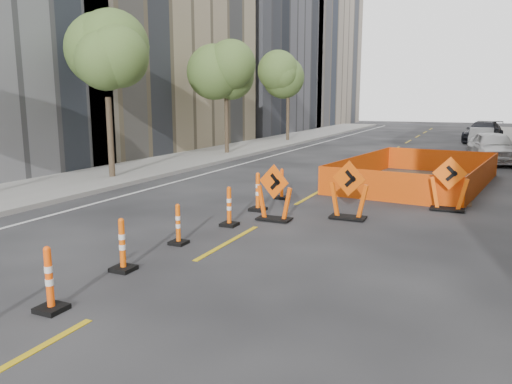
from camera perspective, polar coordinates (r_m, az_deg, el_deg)
The scene contains 20 objects.
ground_plane at distance 8.35m, azimuth -16.16°, elevation -12.59°, with size 140.00×140.00×0.00m, color black.
sidewalk_left at distance 22.90m, azimuth -14.00°, elevation 2.36°, with size 4.00×90.00×0.15m, color gray.
bld_left_d at distance 50.25m, azimuth -1.94°, elevation 14.89°, with size 12.00×16.00×14.00m, color #4C4C51.
bld_left_e at distance 65.58m, azimuth 4.65°, elevation 16.48°, with size 12.00×20.00×20.00m, color gray.
tree_l_b at distance 20.80m, azimuth -16.72°, elevation 13.73°, with size 2.80×2.80×5.95m.
tree_l_c at distance 29.12m, azimuth -3.44°, elevation 13.12°, with size 2.80×2.80×5.95m.
tree_l_d at distance 38.26m, azimuth 3.70°, elevation 12.51°, with size 2.80×2.80×5.95m.
channelizer_2 at distance 8.35m, azimuth -22.56°, elevation -9.16°, with size 0.41×0.41×1.04m, color #FA4F0A, non-canonical shape.
channelizer_3 at distance 9.81m, azimuth -15.04°, elevation -5.83°, with size 0.41×0.41×1.03m, color #E35309, non-canonical shape.
channelizer_4 at distance 11.33m, azimuth -8.89°, elevation -3.64°, with size 0.37×0.37×0.93m, color #E95809, non-canonical shape.
channelizer_5 at distance 12.81m, azimuth -3.09°, elevation -1.65°, with size 0.41×0.41×1.03m, color #EA5509, non-canonical shape.
channelizer_6 at distance 14.54m, azimuth 0.21°, elevation 0.04°, with size 0.45×0.45×1.13m, color #F55A0A, non-canonical shape.
channelizer_7 at distance 16.31m, azimuth 2.96°, elevation 0.96°, with size 0.40×0.40×1.01m, color #F34E0A, non-canonical shape.
chevron_sign_left at distance 13.32m, azimuth 2.11°, elevation -0.08°, with size 1.02×0.61×1.53m, color #EE540A, non-canonical shape.
chevron_sign_center at distance 13.71m, azimuth 10.55°, elevation 0.22°, with size 1.07×0.64×1.61m, color #D84E09, non-canonical shape.
chevron_sign_right at distance 15.54m, azimuth 21.20°, elevation 0.87°, with size 1.06×0.64×1.60m, color #FF5B0A, non-canonical shape.
safety_fence at distance 20.10m, azimuth 17.98°, elevation 2.25°, with size 4.64×7.90×0.99m, color #DE4B0B, non-canonical shape.
parked_car_near at distance 28.22m, azimuth 25.45°, elevation 4.64°, with size 1.90×4.72×1.61m, color silver.
parked_car_mid at distance 35.86m, azimuth 24.33°, elevation 5.59°, with size 1.45×4.15×1.37m, color #9B9CA0.
parked_car_far at distance 41.24m, azimuth 24.55°, elevation 6.25°, with size 2.22×5.45×1.58m, color black.
Camera 1 is at (5.09, -5.78, 3.23)m, focal length 35.00 mm.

